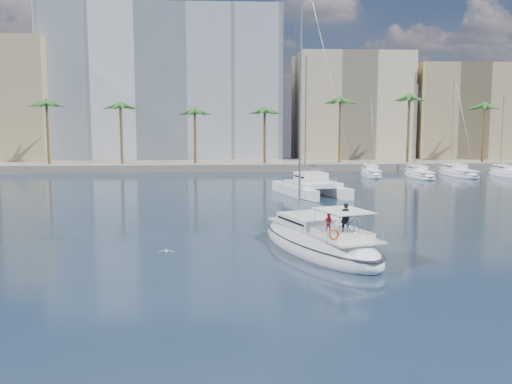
{
  "coord_description": "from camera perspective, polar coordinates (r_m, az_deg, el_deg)",
  "views": [
    {
      "loc": [
        -2.16,
        -34.66,
        8.43
      ],
      "look_at": [
        0.18,
        1.5,
        3.72
      ],
      "focal_mm": 40.0,
      "sensor_mm": 36.0,
      "label": 1
    }
  ],
  "objects": [
    {
      "name": "building_modern",
      "position": [
        108.25,
        -9.06,
        10.27
      ],
      "size": [
        42.0,
        16.0,
        28.0
      ],
      "primitive_type": "cube",
      "color": "white",
      "rests_on": "ground"
    },
    {
      "name": "moored_yacht_c",
      "position": [
        89.3,
        19.51,
        1.57
      ],
      "size": [
        3.98,
        12.33,
        15.54
      ],
      "primitive_type": null,
      "rotation": [
        0.0,
        0.0,
        0.03
      ],
      "color": "white",
      "rests_on": "ground"
    },
    {
      "name": "catamaran",
      "position": [
        63.1,
        5.54,
        0.71
      ],
      "size": [
        7.77,
        11.33,
        15.25
      ],
      "rotation": [
        0.0,
        0.0,
        0.28
      ],
      "color": "white",
      "rests_on": "ground"
    },
    {
      "name": "moored_yacht_d",
      "position": [
        90.29,
        23.8,
        1.42
      ],
      "size": [
        3.52,
        9.55,
        11.9
      ],
      "primitive_type": null,
      "rotation": [
        0.0,
        0.0,
        0.09
      ],
      "color": "white",
      "rests_on": "ground"
    },
    {
      "name": "moored_yacht_a",
      "position": [
        85.03,
        11.42,
        1.57
      ],
      "size": [
        3.37,
        9.52,
        11.9
      ],
      "primitive_type": null,
      "rotation": [
        0.0,
        0.0,
        -0.07
      ],
      "color": "white",
      "rests_on": "ground"
    },
    {
      "name": "palm_centre",
      "position": [
        91.7,
        -2.38,
        8.56
      ],
      "size": [
        3.6,
        3.6,
        12.3
      ],
      "color": "brown",
      "rests_on": "ground"
    },
    {
      "name": "ground",
      "position": [
        35.73,
        -0.14,
        -6.23
      ],
      "size": [
        160.0,
        160.0,
        0.0
      ],
      "primitive_type": "plane",
      "color": "black",
      "rests_on": "ground"
    },
    {
      "name": "moored_yacht_b",
      "position": [
        85.07,
        16.01,
        1.44
      ],
      "size": [
        3.32,
        10.83,
        13.72
      ],
      "primitive_type": null,
      "rotation": [
        0.0,
        0.0,
        -0.02
      ],
      "color": "white",
      "rests_on": "ground"
    },
    {
      "name": "building_beige",
      "position": [
        107.42,
        9.39,
        8.15
      ],
      "size": [
        20.0,
        14.0,
        20.0
      ],
      "primitive_type": "cube",
      "color": "beige",
      "rests_on": "ground"
    },
    {
      "name": "building_tan_right",
      "position": [
        111.75,
        19.74,
        7.27
      ],
      "size": [
        18.0,
        12.0,
        18.0
      ],
      "primitive_type": "cube",
      "color": "tan",
      "rests_on": "ground"
    },
    {
      "name": "palm_right",
      "position": [
        98.55,
        18.01,
        8.13
      ],
      "size": [
        3.6,
        3.6,
        12.3
      ],
      "color": "brown",
      "rests_on": "ground"
    },
    {
      "name": "seagull",
      "position": [
        35.44,
        -8.95,
        -5.87
      ],
      "size": [
        0.95,
        0.41,
        0.18
      ],
      "color": "silver",
      "rests_on": "ground"
    },
    {
      "name": "main_sloop",
      "position": [
        36.71,
        6.31,
        -4.99
      ],
      "size": [
        8.32,
        13.92,
        19.69
      ],
      "rotation": [
        0.0,
        0.0,
        0.33
      ],
      "color": "white",
      "rests_on": "ground"
    },
    {
      "name": "quay",
      "position": [
        96.0,
        -2.41,
        2.73
      ],
      "size": [
        120.0,
        14.0,
        1.2
      ],
      "primitive_type": "cube",
      "color": "gray",
      "rests_on": "ground"
    },
    {
      "name": "palm_left",
      "position": [
        97.05,
        -23.09,
        7.92
      ],
      "size": [
        3.6,
        3.6,
        12.3
      ],
      "color": "brown",
      "rests_on": "ground"
    }
  ]
}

